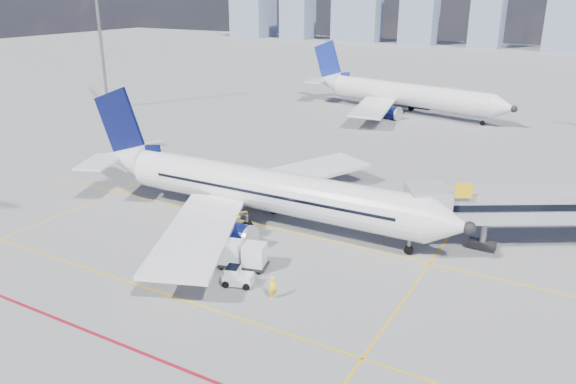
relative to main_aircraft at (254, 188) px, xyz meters
The scene contains 10 objects.
ground 9.61m from the main_aircraft, 71.40° to the right, with size 420.00×420.00×0.00m, color gray.
apron_markings 13.10m from the main_aircraft, 79.53° to the right, with size 90.00×35.12×0.01m.
floodlight_mast_nw 61.73m from the main_aircraft, 148.92° to the left, with size 3.20×0.61×25.45m.
distant_skyline 181.74m from the main_aircraft, 87.68° to the left, with size 254.84×15.53×31.88m.
main_aircraft is the anchor object (origin of this frame).
second_aircraft 54.22m from the main_aircraft, 94.55° to the left, with size 39.61×34.11×11.69m.
baggage_tug 12.52m from the main_aircraft, 63.51° to the right, with size 2.41×1.86×1.49m.
cargo_dolly 9.78m from the main_aircraft, 62.89° to the right, with size 4.17×2.67×2.11m.
belt_loader 5.39m from the main_aircraft, 116.78° to the right, with size 6.14×1.75×2.50m.
ramp_worker 14.49m from the main_aircraft, 52.14° to the right, with size 0.62×0.41×1.71m, color yellow.
Camera 1 is at (23.86, -32.30, 20.56)m, focal length 35.00 mm.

